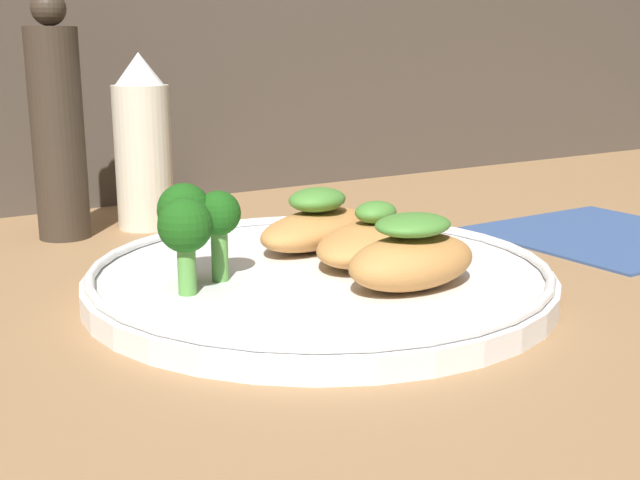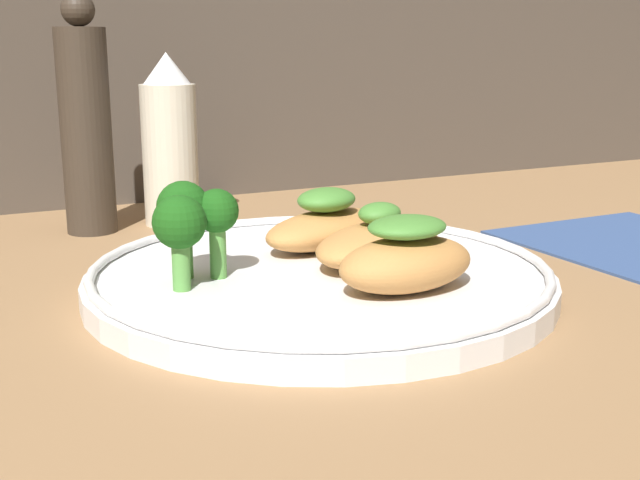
# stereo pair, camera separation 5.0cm
# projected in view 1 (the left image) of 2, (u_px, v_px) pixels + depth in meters

# --- Properties ---
(ground_plane) EXTENTS (1.80, 1.80, 0.01)m
(ground_plane) POSITION_uv_depth(u_px,v_px,m) (320.00, 299.00, 0.51)
(ground_plane) COLOR #936D47
(plate) EXTENTS (0.29, 0.29, 0.02)m
(plate) POSITION_uv_depth(u_px,v_px,m) (320.00, 277.00, 0.51)
(plate) COLOR white
(plate) RESTS_ON ground_plane
(grilled_meat_front) EXTENTS (0.09, 0.06, 0.04)m
(grilled_meat_front) POSITION_uv_depth(u_px,v_px,m) (412.00, 256.00, 0.47)
(grilled_meat_front) COLOR #BC7F42
(grilled_meat_front) RESTS_ON plate
(grilled_meat_middle) EXTENTS (0.13, 0.10, 0.04)m
(grilled_meat_middle) POSITION_uv_depth(u_px,v_px,m) (380.00, 242.00, 0.52)
(grilled_meat_middle) COLOR #BC7F42
(grilled_meat_middle) RESTS_ON plate
(grilled_meat_back) EXTENTS (0.12, 0.09, 0.04)m
(grilled_meat_back) POSITION_uv_depth(u_px,v_px,m) (317.00, 224.00, 0.56)
(grilled_meat_back) COLOR #BC7F42
(grilled_meat_back) RESTS_ON plate
(broccoli_bunch) EXTENTS (0.06, 0.05, 0.06)m
(broccoli_bunch) POSITION_uv_depth(u_px,v_px,m) (193.00, 221.00, 0.46)
(broccoli_bunch) COLOR #569942
(broccoli_bunch) RESTS_ON plate
(sauce_bottle) EXTENTS (0.05, 0.05, 0.15)m
(sauce_bottle) POSITION_uv_depth(u_px,v_px,m) (143.00, 146.00, 0.67)
(sauce_bottle) COLOR beige
(sauce_bottle) RESTS_ON ground_plane
(pepper_grinder) EXTENTS (0.04, 0.04, 0.19)m
(pepper_grinder) POSITION_uv_depth(u_px,v_px,m) (58.00, 127.00, 0.63)
(pepper_grinder) COLOR #382D23
(pepper_grinder) RESTS_ON ground_plane
(napkin) EXTENTS (0.17, 0.17, 0.00)m
(napkin) POSITION_uv_depth(u_px,v_px,m) (606.00, 234.00, 0.66)
(napkin) COLOR #334C7F
(napkin) RESTS_ON ground_plane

